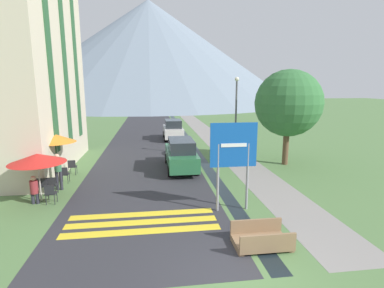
{
  "coord_description": "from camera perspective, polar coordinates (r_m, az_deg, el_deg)",
  "views": [
    {
      "loc": [
        -2.07,
        -6.56,
        4.9
      ],
      "look_at": [
        0.18,
        10.0,
        1.6
      ],
      "focal_mm": 28.0,
      "sensor_mm": 36.0,
      "label": 1
    }
  ],
  "objects": [
    {
      "name": "ground_plane",
      "position": [
        27.09,
        -3.24,
        0.71
      ],
      "size": [
        160.0,
        160.0,
        0.0
      ],
      "primitive_type": "plane",
      "color": "#517542"
    },
    {
      "name": "road",
      "position": [
        36.89,
        -8.36,
        3.41
      ],
      "size": [
        6.4,
        60.0,
        0.01
      ],
      "color": "#2D2D33",
      "rests_on": "ground_plane"
    },
    {
      "name": "footpath",
      "position": [
        37.32,
        1.06,
        3.61
      ],
      "size": [
        2.2,
        60.0,
        0.01
      ],
      "color": "gray",
      "rests_on": "ground_plane"
    },
    {
      "name": "drainage_channel",
      "position": [
        37.03,
        -2.62,
        3.54
      ],
      "size": [
        0.6,
        60.0,
        0.0
      ],
      "color": "black",
      "rests_on": "ground_plane"
    },
    {
      "name": "crosswalk_marking",
      "position": [
        11.37,
        -9.46,
        -14.49
      ],
      "size": [
        5.44,
        1.84,
        0.01
      ],
      "color": "yellow",
      "rests_on": "ground_plane"
    },
    {
      "name": "mountain_distant",
      "position": [
        88.24,
        -8.13,
        16.88
      ],
      "size": [
        79.88,
        79.88,
        27.74
      ],
      "color": "slate",
      "rests_on": "ground_plane"
    },
    {
      "name": "hotel_building",
      "position": [
        20.02,
        -30.2,
        14.22
      ],
      "size": [
        5.41,
        10.07,
        12.07
      ],
      "color": "beige",
      "rests_on": "ground_plane"
    },
    {
      "name": "road_sign",
      "position": [
        11.62,
        7.89,
        -1.77
      ],
      "size": [
        1.83,
        0.11,
        3.51
      ],
      "color": "gray",
      "rests_on": "ground_plane"
    },
    {
      "name": "footbridge",
      "position": [
        9.92,
        13.08,
        -17.26
      ],
      "size": [
        1.7,
        1.1,
        0.65
      ],
      "color": "#846647",
      "rests_on": "ground_plane"
    },
    {
      "name": "parked_car_near",
      "position": [
        17.61,
        -2.11,
        -1.95
      ],
      "size": [
        1.73,
        4.56,
        1.82
      ],
      "color": "#28663D",
      "rests_on": "ground_plane"
    },
    {
      "name": "parked_car_far",
      "position": [
        27.38,
        -3.63,
        2.75
      ],
      "size": [
        1.75,
        3.87,
        1.82
      ],
      "color": "silver",
      "rests_on": "ground_plane"
    },
    {
      "name": "cafe_chair_middle",
      "position": [
        16.5,
        -23.16,
        -5.18
      ],
      "size": [
        0.4,
        0.4,
        0.85
      ],
      "rotation": [
        0.0,
        0.0,
        0.33
      ],
      "color": "#232328",
      "rests_on": "ground_plane"
    },
    {
      "name": "cafe_chair_near_right",
      "position": [
        15.01,
        -25.16,
        -6.93
      ],
      "size": [
        0.4,
        0.4,
        0.85
      ],
      "rotation": [
        0.0,
        0.0,
        -0.29
      ],
      "color": "#232328",
      "rests_on": "ground_plane"
    },
    {
      "name": "cafe_chair_far_right",
      "position": [
        17.86,
        -21.85,
        -3.89
      ],
      "size": [
        0.4,
        0.4,
        0.85
      ],
      "rotation": [
        0.0,
        0.0,
        0.13
      ],
      "color": "#232328",
      "rests_on": "ground_plane"
    },
    {
      "name": "cafe_chair_near_left",
      "position": [
        15.07,
        -26.56,
        -6.98
      ],
      "size": [
        0.4,
        0.4,
        0.85
      ],
      "rotation": [
        0.0,
        0.0,
        -0.06
      ],
      "color": "#232328",
      "rests_on": "ground_plane"
    },
    {
      "name": "cafe_chair_nearest",
      "position": [
        13.92,
        -25.37,
        -8.33
      ],
      "size": [
        0.4,
        0.4,
        0.85
      ],
      "rotation": [
        0.0,
        0.0,
        0.49
      ],
      "color": "#232328",
      "rests_on": "ground_plane"
    },
    {
      "name": "cafe_umbrella_front_red",
      "position": [
        14.04,
        -27.39,
        -2.44
      ],
      "size": [
        2.29,
        2.29,
        2.1
      ],
      "color": "#B7B2A8",
      "rests_on": "ground_plane"
    },
    {
      "name": "cafe_umbrella_middle_orange",
      "position": [
        16.62,
        -24.53,
        0.98
      ],
      "size": [
        1.97,
        1.97,
        2.46
      ],
      "color": "#B7B2A8",
      "rests_on": "ground_plane"
    },
    {
      "name": "person_seated_far",
      "position": [
        14.21,
        -27.85,
        -7.48
      ],
      "size": [
        0.32,
        0.32,
        1.22
      ],
      "color": "#282833",
      "rests_on": "ground_plane"
    },
    {
      "name": "person_standing_terrace",
      "position": [
        15.45,
        -24.16,
        -4.39
      ],
      "size": [
        0.32,
        0.32,
        1.75
      ],
      "color": "#282833",
      "rests_on": "ground_plane"
    },
    {
      "name": "streetlamp",
      "position": [
        20.1,
        8.38,
        6.18
      ],
      "size": [
        0.28,
        0.28,
        5.42
      ],
      "color": "#515156",
      "rests_on": "ground_plane"
    },
    {
      "name": "tree_by_path",
      "position": [
        19.22,
        17.88,
        7.39
      ],
      "size": [
        4.05,
        4.05,
        5.85
      ],
      "color": "brown",
      "rests_on": "ground_plane"
    }
  ]
}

